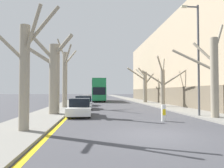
{
  "coord_description": "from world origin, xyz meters",
  "views": [
    {
      "loc": [
        -2.71,
        -9.62,
        1.95
      ],
      "look_at": [
        0.55,
        27.89,
        3.23
      ],
      "focal_mm": 35.0,
      "sensor_mm": 36.0,
      "label": 1
    }
  ],
  "objects_px": {
    "street_tree_left_0": "(23,70)",
    "parked_car_1": "(84,103)",
    "street_tree_left_1": "(53,75)",
    "street_tree_right_2": "(144,85)",
    "parked_car_2": "(86,101)",
    "traffic_bollard": "(163,113)",
    "street_tree_right_0": "(213,73)",
    "double_decker_bus": "(98,89)",
    "street_tree_right_1": "(163,85)",
    "lamp_post": "(197,55)",
    "street_tree_left_2": "(65,76)",
    "parked_car_0": "(80,108)"
  },
  "relations": [
    {
      "from": "street_tree_right_1",
      "to": "parked_car_0",
      "type": "distance_m",
      "value": 12.96
    },
    {
      "from": "parked_car_1",
      "to": "traffic_bollard",
      "type": "distance_m",
      "value": 11.88
    },
    {
      "from": "street_tree_right_0",
      "to": "parked_car_1",
      "type": "relative_size",
      "value": 1.68
    },
    {
      "from": "street_tree_left_0",
      "to": "traffic_bollard",
      "type": "height_order",
      "value": "street_tree_left_0"
    },
    {
      "from": "parked_car_1",
      "to": "traffic_bollard",
      "type": "bearing_deg",
      "value": -61.69
    },
    {
      "from": "street_tree_right_2",
      "to": "traffic_bollard",
      "type": "relative_size",
      "value": 5.52
    },
    {
      "from": "parked_car_2",
      "to": "parked_car_0",
      "type": "bearing_deg",
      "value": -90.0
    },
    {
      "from": "parked_car_0",
      "to": "parked_car_1",
      "type": "distance_m",
      "value": 6.79
    },
    {
      "from": "street_tree_right_0",
      "to": "street_tree_right_2",
      "type": "relative_size",
      "value": 1.21
    },
    {
      "from": "street_tree_right_1",
      "to": "parked_car_2",
      "type": "bearing_deg",
      "value": 155.99
    },
    {
      "from": "street_tree_right_1",
      "to": "parked_car_1",
      "type": "distance_m",
      "value": 9.94
    },
    {
      "from": "street_tree_right_0",
      "to": "double_decker_bus",
      "type": "relative_size",
      "value": 0.62
    },
    {
      "from": "street_tree_right_0",
      "to": "street_tree_right_1",
      "type": "relative_size",
      "value": 1.17
    },
    {
      "from": "street_tree_left_0",
      "to": "street_tree_left_1",
      "type": "bearing_deg",
      "value": 89.9
    },
    {
      "from": "parked_car_2",
      "to": "street_tree_right_2",
      "type": "bearing_deg",
      "value": 31.02
    },
    {
      "from": "street_tree_left_2",
      "to": "parked_car_0",
      "type": "bearing_deg",
      "value": -74.8
    },
    {
      "from": "street_tree_left_0",
      "to": "parked_car_0",
      "type": "bearing_deg",
      "value": 72.47
    },
    {
      "from": "double_decker_bus",
      "to": "lamp_post",
      "type": "height_order",
      "value": "lamp_post"
    },
    {
      "from": "parked_car_0",
      "to": "parked_car_1",
      "type": "relative_size",
      "value": 1.05
    },
    {
      "from": "lamp_post",
      "to": "traffic_bollard",
      "type": "height_order",
      "value": "lamp_post"
    },
    {
      "from": "street_tree_left_2",
      "to": "parked_car_2",
      "type": "bearing_deg",
      "value": 64.06
    },
    {
      "from": "street_tree_left_2",
      "to": "street_tree_right_2",
      "type": "bearing_deg",
      "value": 41.14
    },
    {
      "from": "street_tree_left_1",
      "to": "street_tree_right_0",
      "type": "xyz_separation_m",
      "value": [
        11.78,
        -3.43,
        -0.03
      ]
    },
    {
      "from": "street_tree_left_0",
      "to": "street_tree_right_2",
      "type": "xyz_separation_m",
      "value": [
        11.87,
        25.6,
        0.14
      ]
    },
    {
      "from": "street_tree_left_2",
      "to": "street_tree_right_2",
      "type": "distance_m",
      "value": 15.76
    },
    {
      "from": "street_tree_left_1",
      "to": "parked_car_0",
      "type": "bearing_deg",
      "value": -16.35
    },
    {
      "from": "street_tree_left_1",
      "to": "traffic_bollard",
      "type": "height_order",
      "value": "street_tree_left_1"
    },
    {
      "from": "street_tree_left_0",
      "to": "parked_car_2",
      "type": "relative_size",
      "value": 1.39
    },
    {
      "from": "parked_car_0",
      "to": "street_tree_left_1",
      "type": "bearing_deg",
      "value": 163.65
    },
    {
      "from": "street_tree_left_1",
      "to": "street_tree_right_2",
      "type": "xyz_separation_m",
      "value": [
        11.86,
        17.88,
        -0.19
      ]
    },
    {
      "from": "lamp_post",
      "to": "street_tree_left_1",
      "type": "bearing_deg",
      "value": 168.35
    },
    {
      "from": "street_tree_left_1",
      "to": "street_tree_right_0",
      "type": "height_order",
      "value": "street_tree_right_0"
    },
    {
      "from": "street_tree_right_0",
      "to": "street_tree_right_2",
      "type": "bearing_deg",
      "value": 89.79
    },
    {
      "from": "street_tree_left_1",
      "to": "parked_car_2",
      "type": "bearing_deg",
      "value": 79.59
    },
    {
      "from": "street_tree_left_0",
      "to": "parked_car_1",
      "type": "height_order",
      "value": "street_tree_left_0"
    },
    {
      "from": "lamp_post",
      "to": "double_decker_bus",
      "type": "bearing_deg",
      "value": 104.16
    },
    {
      "from": "lamp_post",
      "to": "parked_car_1",
      "type": "bearing_deg",
      "value": 136.74
    },
    {
      "from": "lamp_post",
      "to": "traffic_bollard",
      "type": "relative_size",
      "value": 7.94
    },
    {
      "from": "street_tree_left_0",
      "to": "parked_car_1",
      "type": "xyz_separation_m",
      "value": [
        2.23,
        13.86,
        -2.26
      ]
    },
    {
      "from": "parked_car_1",
      "to": "parked_car_2",
      "type": "distance_m",
      "value": 5.94
    },
    {
      "from": "street_tree_left_0",
      "to": "traffic_bollard",
      "type": "xyz_separation_m",
      "value": [
        7.86,
        3.41,
        -2.4
      ]
    },
    {
      "from": "street_tree_left_0",
      "to": "street_tree_right_2",
      "type": "relative_size",
      "value": 1.02
    },
    {
      "from": "parked_car_2",
      "to": "traffic_bollard",
      "type": "distance_m",
      "value": 17.34
    },
    {
      "from": "traffic_bollard",
      "to": "street_tree_right_2",
      "type": "bearing_deg",
      "value": 79.76
    },
    {
      "from": "street_tree_right_1",
      "to": "parked_car_2",
      "type": "height_order",
      "value": "street_tree_right_1"
    },
    {
      "from": "parked_car_2",
      "to": "traffic_bollard",
      "type": "height_order",
      "value": "parked_car_2"
    },
    {
      "from": "street_tree_right_1",
      "to": "traffic_bollard",
      "type": "xyz_separation_m",
      "value": [
        -3.93,
        -12.13,
        -2.25
      ]
    },
    {
      "from": "street_tree_right_1",
      "to": "street_tree_right_2",
      "type": "bearing_deg",
      "value": 89.57
    },
    {
      "from": "parked_car_2",
      "to": "street_tree_left_1",
      "type": "bearing_deg",
      "value": -100.41
    },
    {
      "from": "double_decker_bus",
      "to": "street_tree_left_1",
      "type": "bearing_deg",
      "value": -99.76
    }
  ]
}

